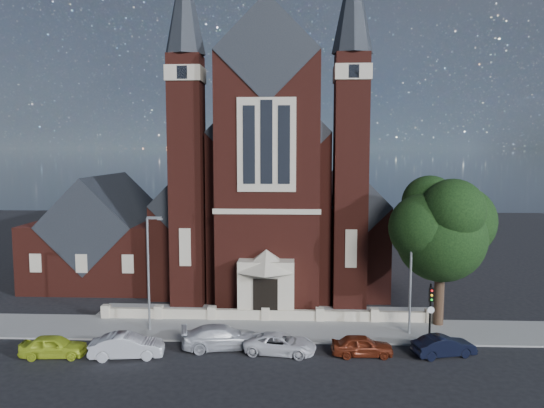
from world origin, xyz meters
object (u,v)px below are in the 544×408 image
(parish_hall, at_px, (107,239))
(street_lamp_right, at_px, (412,269))
(car_silver_a, at_px, (127,346))
(car_dark_red, at_px, (362,346))
(car_lime_van, at_px, (54,346))
(street_lamp_left, at_px, (149,267))
(car_silver_b, at_px, (222,337))
(church, at_px, (275,193))
(traffic_signal, at_px, (431,305))
(car_white_suv, at_px, (280,344))
(car_navy, at_px, (444,346))
(street_tree, at_px, (444,231))

(parish_hall, height_order, street_lamp_right, parish_hall)
(street_lamp_right, bearing_deg, car_silver_a, -165.30)
(car_dark_red, bearing_deg, car_lime_van, 91.21)
(street_lamp_right, distance_m, car_dark_red, 6.68)
(street_lamp_left, bearing_deg, car_dark_red, -15.08)
(parish_hall, height_order, car_silver_a, parish_hall)
(car_silver_a, bearing_deg, car_silver_b, -80.90)
(street_lamp_left, bearing_deg, street_lamp_right, 0.00)
(parish_hall, bearing_deg, street_lamp_left, -59.98)
(church, height_order, traffic_signal, church)
(traffic_signal, distance_m, car_white_suv, 10.15)
(car_navy, bearing_deg, church, 11.48)
(traffic_signal, bearing_deg, street_tree, 64.05)
(car_silver_a, distance_m, car_dark_red, 14.42)
(parish_hall, bearing_deg, car_silver_b, -51.52)
(street_lamp_right, distance_m, car_lime_van, 23.52)
(street_lamp_left, height_order, car_navy, street_lamp_left)
(street_lamp_right, xyz_separation_m, car_white_suv, (-8.83, -3.69, -3.97))
(street_tree, distance_m, car_dark_red, 10.49)
(parish_hall, relative_size, car_silver_a, 2.75)
(car_white_suv, distance_m, car_navy, 10.07)
(car_lime_van, distance_m, car_silver_b, 10.28)
(parish_hall, bearing_deg, car_silver_a, -67.08)
(car_silver_a, bearing_deg, car_navy, -95.03)
(church, bearing_deg, parish_hall, -162.84)
(parish_hall, height_order, car_silver_b, parish_hall)
(traffic_signal, xyz_separation_m, car_lime_van, (-23.58, -3.30, -1.91))
(street_lamp_right, height_order, car_silver_a, street_lamp_right)
(car_silver_b, bearing_deg, street_lamp_right, -88.17)
(traffic_signal, height_order, car_navy, traffic_signal)
(car_dark_red, bearing_deg, car_white_suv, 86.42)
(car_lime_van, distance_m, car_silver_a, 4.52)
(car_silver_a, relative_size, car_silver_b, 0.87)
(traffic_signal, distance_m, car_silver_a, 19.42)
(car_dark_red, bearing_deg, car_silver_a, 91.77)
(car_dark_red, bearing_deg, street_lamp_right, -46.47)
(church, xyz_separation_m, street_lamp_left, (-7.91, -18.94, -3.59))
(traffic_signal, xyz_separation_m, car_white_suv, (-9.74, -2.11, -1.96))
(street_tree, xyz_separation_m, car_silver_b, (-15.07, -4.72, -6.22))
(church, bearing_deg, car_lime_van, -117.85)
(street_tree, distance_m, car_silver_b, 16.97)
(street_lamp_right, height_order, car_silver_b, street_lamp_right)
(street_tree, bearing_deg, car_silver_a, -162.61)
(church, distance_m, traffic_signal, 23.94)
(street_lamp_right, xyz_separation_m, car_dark_red, (-3.77, -3.83, -3.96))
(car_dark_red, bearing_deg, street_lamp_left, 72.99)
(church, height_order, street_lamp_left, church)
(car_silver_b, bearing_deg, car_lime_van, 88.73)
(car_lime_van, bearing_deg, car_navy, -91.64)
(parish_hall, relative_size, car_navy, 3.15)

